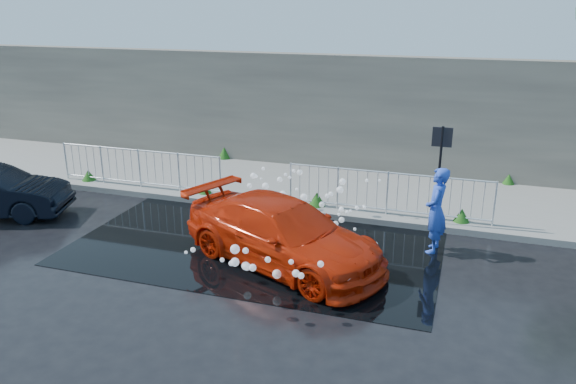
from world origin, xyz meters
name	(u,v)px	position (x,y,z in m)	size (l,w,h in m)	color
ground	(220,258)	(0.00, 0.00, 0.00)	(90.00, 90.00, 0.00)	black
pavement	(292,186)	(0.00, 5.00, 0.07)	(30.00, 4.00, 0.15)	gray
curb	(268,208)	(0.00, 3.00, 0.08)	(30.00, 0.25, 0.16)	gray
retaining_wall	(313,110)	(0.00, 7.20, 1.90)	(30.00, 0.60, 3.50)	#575049
puddle	(259,243)	(0.50, 1.00, 0.01)	(8.00, 5.00, 0.01)	black
sign_post	(440,159)	(4.20, 3.10, 1.72)	(0.45, 0.06, 2.50)	black
railing_left	(139,167)	(-4.00, 3.35, 0.74)	(5.05, 0.05, 1.10)	silver
railing_right	(387,192)	(3.00, 3.35, 0.74)	(5.05, 0.05, 1.10)	silver
weeds	(281,181)	(-0.19, 4.56, 0.32)	(12.17, 3.93, 0.39)	#1C4A13
water_spray	(285,215)	(1.08, 1.17, 0.69)	(3.56, 5.49, 1.03)	white
red_car	(283,233)	(1.35, 0.21, 0.67)	(1.87, 4.59, 1.33)	red
person	(436,210)	(4.27, 1.80, 0.94)	(0.69, 0.45, 1.88)	blue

